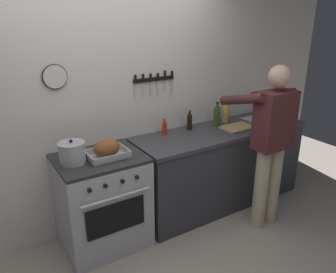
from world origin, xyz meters
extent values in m
cube|color=white|center=(0.00, 1.35, 1.30)|extent=(6.00, 0.10, 2.60)
cube|color=black|center=(0.52, 1.29, 1.47)|extent=(0.46, 0.02, 0.04)
cube|color=silver|center=(0.31, 1.28, 1.38)|extent=(0.02, 0.00, 0.13)
cube|color=black|center=(0.31, 1.28, 1.49)|extent=(0.02, 0.02, 0.09)
cube|color=silver|center=(0.40, 1.28, 1.37)|extent=(0.02, 0.00, 0.16)
cube|color=black|center=(0.40, 1.28, 1.49)|extent=(0.02, 0.02, 0.08)
cube|color=silver|center=(0.48, 1.28, 1.38)|extent=(0.02, 0.00, 0.13)
cube|color=black|center=(0.48, 1.28, 1.49)|extent=(0.02, 0.02, 0.08)
cube|color=silver|center=(0.57, 1.28, 1.37)|extent=(0.02, 0.00, 0.16)
cube|color=black|center=(0.57, 1.28, 1.49)|extent=(0.02, 0.02, 0.08)
cube|color=silver|center=(0.65, 1.28, 1.39)|extent=(0.01, 0.00, 0.12)
cube|color=black|center=(0.65, 1.28, 1.50)|extent=(0.02, 0.02, 0.10)
cube|color=silver|center=(0.73, 1.28, 1.37)|extent=(0.02, 0.00, 0.15)
cube|color=black|center=(0.73, 1.28, 1.49)|extent=(0.02, 0.02, 0.09)
cylinder|color=white|center=(-0.45, 1.28, 1.59)|extent=(0.20, 0.02, 0.20)
torus|color=black|center=(-0.45, 1.28, 1.59)|extent=(0.21, 0.02, 0.21)
cube|color=#38383D|center=(1.20, 0.99, 0.43)|extent=(2.00, 0.62, 0.86)
cube|color=#3D3D42|center=(1.20, 0.99, 0.88)|extent=(2.03, 0.65, 0.04)
cube|color=#B2B5B7|center=(1.88, 1.01, 0.84)|extent=(0.44, 0.36, 0.11)
cube|color=#BCBCC1|center=(-0.22, 0.99, 0.43)|extent=(0.76, 0.62, 0.87)
cube|color=black|center=(-0.22, 0.67, 0.45)|extent=(0.53, 0.01, 0.28)
cube|color=#2D2D2D|center=(-0.22, 0.99, 0.89)|extent=(0.76, 0.62, 0.03)
cylinder|color=black|center=(-0.43, 0.67, 0.78)|extent=(0.04, 0.02, 0.04)
cylinder|color=black|center=(-0.30, 0.67, 0.78)|extent=(0.04, 0.02, 0.04)
cylinder|color=black|center=(-0.14, 0.67, 0.78)|extent=(0.04, 0.02, 0.04)
cylinder|color=black|center=(-0.01, 0.67, 0.78)|extent=(0.04, 0.02, 0.04)
cylinder|color=silver|center=(-0.22, 0.65, 0.66)|extent=(0.61, 0.02, 0.02)
cylinder|color=#C6B793|center=(1.23, 0.39, 0.43)|extent=(0.14, 0.14, 0.86)
cylinder|color=#C6B793|center=(1.41, 0.39, 0.43)|extent=(0.14, 0.14, 0.86)
cube|color=#4C2323|center=(1.32, 0.39, 1.14)|extent=(0.38, 0.22, 0.56)
sphere|color=tan|center=(1.32, 0.39, 1.55)|extent=(0.21, 0.21, 0.21)
cylinder|color=#4C2323|center=(1.11, 0.63, 1.32)|extent=(0.09, 0.55, 0.22)
cylinder|color=#4C2323|center=(1.53, 0.63, 1.32)|extent=(0.09, 0.55, 0.22)
cube|color=#B7B7BC|center=(-0.16, 0.94, 0.91)|extent=(0.34, 0.25, 0.01)
cube|color=#B7B7BC|center=(-0.16, 0.81, 0.94)|extent=(0.34, 0.01, 0.05)
cube|color=#B7B7BC|center=(-0.16, 1.06, 0.94)|extent=(0.34, 0.01, 0.05)
cube|color=#B7B7BC|center=(-0.33, 0.94, 0.94)|extent=(0.01, 0.25, 0.05)
cube|color=#B7B7BC|center=(0.01, 0.94, 0.94)|extent=(0.01, 0.25, 0.05)
ellipsoid|color=brown|center=(-0.16, 0.94, 0.99)|extent=(0.23, 0.17, 0.16)
cylinder|color=#B7B7BC|center=(-0.45, 0.99, 0.98)|extent=(0.22, 0.22, 0.17)
cylinder|color=#B2B2B7|center=(-0.45, 0.99, 1.08)|extent=(0.23, 0.23, 0.01)
sphere|color=black|center=(-0.45, 0.99, 1.10)|extent=(0.03, 0.03, 0.03)
cube|color=tan|center=(1.37, 0.91, 0.91)|extent=(0.36, 0.24, 0.02)
cylinder|color=red|center=(0.58, 1.18, 0.96)|extent=(0.05, 0.05, 0.13)
cylinder|color=red|center=(0.58, 1.18, 1.04)|extent=(0.02, 0.02, 0.03)
cylinder|color=#197219|center=(0.58, 1.18, 1.07)|extent=(0.03, 0.03, 0.01)
cylinder|color=#385623|center=(1.23, 1.11, 1.01)|extent=(0.07, 0.07, 0.21)
cylinder|color=#385623|center=(1.23, 1.11, 1.14)|extent=(0.03, 0.03, 0.05)
cylinder|color=black|center=(1.23, 1.11, 1.17)|extent=(0.04, 0.04, 0.01)
cylinder|color=gold|center=(1.41, 1.16, 1.01)|extent=(0.07, 0.07, 0.21)
cylinder|color=gold|center=(1.41, 1.16, 1.14)|extent=(0.03, 0.03, 0.05)
cylinder|color=black|center=(1.41, 1.16, 1.17)|extent=(0.04, 0.04, 0.01)
cylinder|color=black|center=(0.89, 1.17, 0.98)|extent=(0.06, 0.06, 0.17)
cylinder|color=black|center=(0.89, 1.17, 1.08)|extent=(0.03, 0.03, 0.04)
cylinder|color=#B21919|center=(0.89, 1.17, 1.11)|extent=(0.03, 0.03, 0.01)
camera|label=1|loc=(-1.13, -1.61, 2.08)|focal=35.45mm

